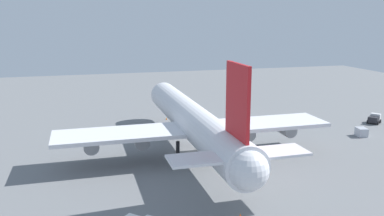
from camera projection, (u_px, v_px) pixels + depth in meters
name	position (u px, v px, depth m)	size (l,w,h in m)	color
ground_plane	(192.00, 153.00, 79.07)	(240.48, 240.48, 0.00)	slate
cargo_airplane	(192.00, 121.00, 77.51)	(60.12, 51.42, 19.93)	silver
pushback_tractor	(374.00, 119.00, 101.02)	(4.09, 4.28, 2.26)	silver
cargo_container_aft	(361.00, 132.00, 90.00)	(2.92, 2.49, 1.87)	#B7BCC6
safety_cone_nose	(166.00, 119.00, 104.60)	(0.42, 0.42, 0.60)	orange
safety_cone_tail	(240.00, 216.00, 53.32)	(0.41, 0.41, 0.58)	orange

